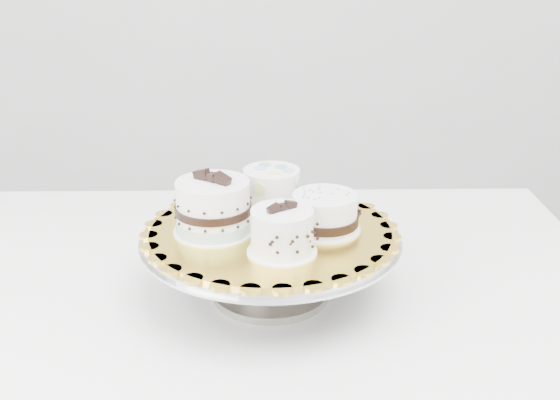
{
  "coord_description": "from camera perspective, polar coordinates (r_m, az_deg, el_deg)",
  "views": [
    {
      "loc": [
        0.02,
        -0.76,
        1.31
      ],
      "look_at": [
        0.11,
        0.23,
        0.91
      ],
      "focal_mm": 45.0,
      "sensor_mm": 36.0,
      "label": 1
    }
  ],
  "objects": [
    {
      "name": "table",
      "position": [
        1.21,
        -2.83,
        -9.53
      ],
      "size": [
        1.3,
        0.92,
        0.75
      ],
      "rotation": [
        0.0,
        0.0,
        -0.08
      ],
      "color": "white",
      "rests_on": "floor"
    },
    {
      "name": "cake_board",
      "position": [
        1.08,
        -0.78,
        -2.54
      ],
      "size": [
        0.41,
        0.41,
        0.01
      ],
      "primitive_type": "cylinder",
      "rotation": [
        0.0,
        0.0,
        -0.12
      ],
      "color": "gold",
      "rests_on": "cake_stand"
    },
    {
      "name": "cake_banded",
      "position": [
        1.06,
        -5.44,
        -0.72
      ],
      "size": [
        0.16,
        0.16,
        0.1
      ],
      "rotation": [
        0.0,
        0.0,
        -0.68
      ],
      "color": "white",
      "rests_on": "cake_board"
    },
    {
      "name": "cake_ribbon",
      "position": [
        1.07,
        3.69,
        -1.08
      ],
      "size": [
        0.13,
        0.13,
        0.06
      ],
      "rotation": [
        0.0,
        0.0,
        -0.41
      ],
      "color": "white",
      "rests_on": "cake_board"
    },
    {
      "name": "cake_stand",
      "position": [
        1.09,
        -0.77,
        -4.3
      ],
      "size": [
        0.4,
        0.4,
        0.11
      ],
      "color": "gray",
      "rests_on": "table"
    },
    {
      "name": "cake_dots",
      "position": [
        1.14,
        -0.69,
        0.92
      ],
      "size": [
        0.11,
        0.11,
        0.07
      ],
      "rotation": [
        0.0,
        0.0,
        -0.07
      ],
      "color": "white",
      "rests_on": "cake_board"
    },
    {
      "name": "cake_swirl",
      "position": [
        0.99,
        0.17,
        -2.66
      ],
      "size": [
        0.12,
        0.12,
        0.08
      ],
      "rotation": [
        0.0,
        0.0,
        0.5
      ],
      "color": "white",
      "rests_on": "cake_board"
    }
  ]
}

